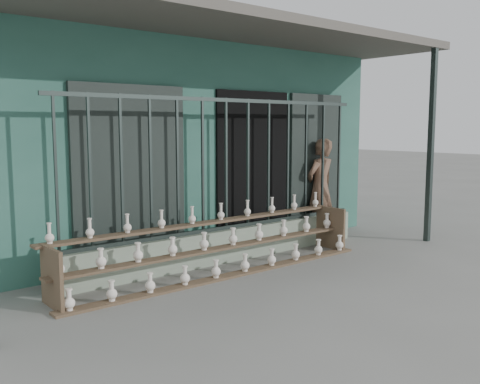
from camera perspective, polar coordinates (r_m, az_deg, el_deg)
ground at (r=6.58m, az=5.61°, el=-9.51°), size 60.00×60.00×0.00m
workshop_building at (r=9.77m, az=-12.14°, el=5.43°), size 7.40×6.60×3.21m
parapet_wall at (r=7.47m, az=-1.47°, el=-5.69°), size 5.00×0.20×0.45m
security_fence at (r=7.31m, az=-1.49°, el=2.94°), size 5.00×0.04×1.80m
shelf_rack at (r=6.86m, az=-2.22°, el=-5.71°), size 4.50×0.68×0.85m
elderly_woman at (r=9.12m, az=8.55°, el=0.42°), size 0.64×0.45×1.66m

